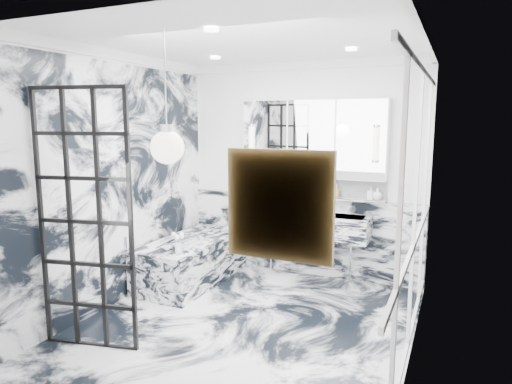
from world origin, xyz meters
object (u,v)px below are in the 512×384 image
at_px(crittall_door, 85,222).
at_px(mirror_cabinet, 312,139).
at_px(bathtub, 192,260).
at_px(trough_sink, 307,224).

distance_m(crittall_door, mirror_cabinet, 3.03).
xyz_separation_m(crittall_door, bathtub, (-0.06, 1.85, -0.89)).
bearing_deg(bathtub, crittall_door, -87.99).
relative_size(trough_sink, bathtub, 0.97).
relative_size(mirror_cabinet, bathtub, 1.15).
bearing_deg(bathtub, trough_sink, 26.48).
bearing_deg(mirror_cabinet, crittall_door, -115.17).
bearing_deg(bathtub, mirror_cabinet, 32.06).
height_order(crittall_door, bathtub, crittall_door).
height_order(trough_sink, bathtub, trough_sink).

